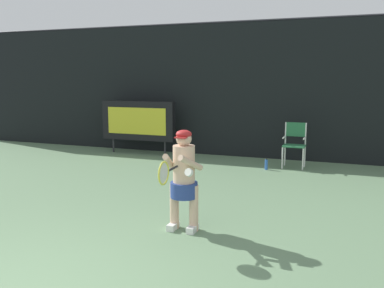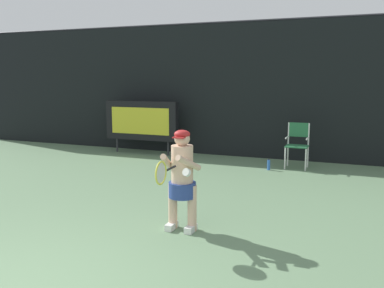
# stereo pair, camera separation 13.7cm
# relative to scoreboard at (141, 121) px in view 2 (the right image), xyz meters

# --- Properties ---
(backdrop_screen) EXTENTS (18.00, 0.12, 3.66)m
(backdrop_screen) POSITION_rel_scoreboard_xyz_m (2.64, 0.66, 0.86)
(backdrop_screen) COLOR black
(backdrop_screen) RESTS_ON ground
(scoreboard) EXTENTS (2.20, 0.21, 1.50)m
(scoreboard) POSITION_rel_scoreboard_xyz_m (0.00, 0.00, 0.00)
(scoreboard) COLOR black
(scoreboard) RESTS_ON ground
(umpire_chair) EXTENTS (0.52, 0.44, 1.08)m
(umpire_chair) POSITION_rel_scoreboard_xyz_m (4.39, -0.30, -0.33)
(umpire_chair) COLOR white
(umpire_chair) RESTS_ON ground
(water_bottle) EXTENTS (0.07, 0.07, 0.27)m
(water_bottle) POSITION_rel_scoreboard_xyz_m (3.81, -0.80, -0.82)
(water_bottle) COLOR blue
(water_bottle) RESTS_ON ground
(tennis_player) EXTENTS (0.54, 0.62, 1.45)m
(tennis_player) POSITION_rel_scoreboard_xyz_m (3.46, -5.20, -0.17)
(tennis_player) COLOR white
(tennis_player) RESTS_ON ground
(tennis_racket) EXTENTS (0.03, 0.60, 0.31)m
(tennis_racket) POSITION_rel_scoreboard_xyz_m (3.44, -5.80, 0.02)
(tennis_racket) COLOR black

